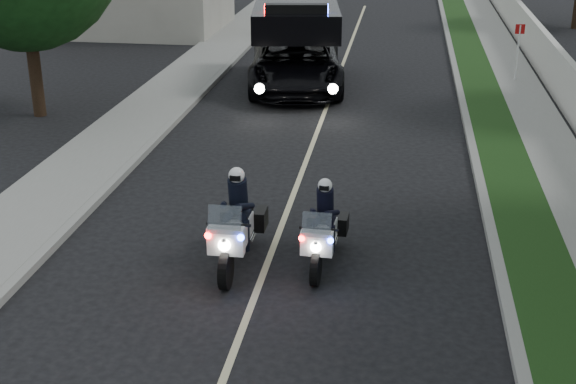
{
  "coord_description": "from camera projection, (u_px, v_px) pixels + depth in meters",
  "views": [
    {
      "loc": [
        2.23,
        -8.64,
        6.45
      ],
      "look_at": [
        0.23,
        4.81,
        1.0
      ],
      "focal_mm": 48.77,
      "sensor_mm": 36.0,
      "label": 1
    }
  ],
  "objects": [
    {
      "name": "police_moto_right",
      "position": [
        323.0,
        264.0,
        14.1
      ],
      "size": [
        0.74,
        1.91,
        1.6
      ],
      "primitive_type": null,
      "rotation": [
        0.0,
        0.0,
        -0.04
      ],
      "color": "white",
      "rests_on": "ground"
    },
    {
      "name": "police_moto_left",
      "position": [
        237.0,
        264.0,
        14.1
      ],
      "size": [
        0.75,
        2.13,
        1.8
      ],
      "primitive_type": null,
      "rotation": [
        0.0,
        0.0,
        0.01
      ],
      "color": "silver",
      "rests_on": "ground"
    },
    {
      "name": "tree_right_e",
      "position": [
        575.0,
        29.0,
        36.31
      ],
      "size": [
        6.11,
        6.11,
        7.72
      ],
      "primitive_type": null,
      "rotation": [
        0.0,
        0.0,
        0.42
      ],
      "color": "#143410",
      "rests_on": "ground"
    },
    {
      "name": "tree_left_far",
      "position": [
        161.0,
        18.0,
        38.93
      ],
      "size": [
        8.14,
        8.14,
        10.3
      ],
      "primitive_type": null,
      "rotation": [
        0.0,
        0.0,
        0.41
      ],
      "color": "#193410",
      "rests_on": "ground"
    },
    {
      "name": "curb_right",
      "position": [
        474.0,
        158.0,
        19.23
      ],
      "size": [
        0.2,
        60.0,
        0.15
      ],
      "primitive_type": "cube",
      "color": "gray",
      "rests_on": "ground"
    },
    {
      "name": "sign_post",
      "position": [
        514.0,
        84.0,
        26.5
      ],
      "size": [
        0.37,
        0.37,
        2.07
      ],
      "primitive_type": null,
      "rotation": [
        0.0,
        0.0,
        0.17
      ],
      "color": "red",
      "rests_on": "ground"
    },
    {
      "name": "grass_verge",
      "position": [
        504.0,
        159.0,
        19.14
      ],
      "size": [
        1.2,
        60.0,
        0.16
      ],
      "primitive_type": "cube",
      "color": "#193814",
      "rests_on": "ground"
    },
    {
      "name": "tree_left_near",
      "position": [
        40.0,
        115.0,
        22.96
      ],
      "size": [
        6.94,
        6.94,
        8.95
      ],
      "primitive_type": null,
      "rotation": [
        0.0,
        0.0,
        -0.37
      ],
      "color": "#164216",
      "rests_on": "ground"
    },
    {
      "name": "lane_marking",
      "position": [
        309.0,
        153.0,
        19.82
      ],
      "size": [
        0.12,
        50.0,
        0.01
      ],
      "primitive_type": "cube",
      "color": "#BFB78C",
      "rests_on": "ground"
    },
    {
      "name": "sidewalk_left",
      "position": [
        113.0,
        140.0,
        20.5
      ],
      "size": [
        2.0,
        60.0,
        0.16
      ],
      "primitive_type": "cube",
      "color": "gray",
      "rests_on": "ground"
    },
    {
      "name": "bicycle",
      "position": [
        282.0,
        37.0,
        34.36
      ],
      "size": [
        0.71,
        1.77,
        0.91
      ],
      "primitive_type": "imported",
      "rotation": [
        0.0,
        0.0,
        0.06
      ],
      "color": "black",
      "rests_on": "ground"
    },
    {
      "name": "police_suv",
      "position": [
        296.0,
        87.0,
        26.08
      ],
      "size": [
        3.82,
        6.74,
        3.11
      ],
      "primitive_type": "imported",
      "rotation": [
        0.0,
        0.0,
        0.14
      ],
      "color": "black",
      "rests_on": "ground"
    },
    {
      "name": "sidewalk_right",
      "position": [
        559.0,
        162.0,
        18.96
      ],
      "size": [
        1.4,
        60.0,
        0.16
      ],
      "primitive_type": "cube",
      "color": "gray",
      "rests_on": "ground"
    },
    {
      "name": "cyclist",
      "position": [
        282.0,
        37.0,
        34.36
      ],
      "size": [
        0.65,
        0.46,
        1.71
      ],
      "primitive_type": "imported",
      "rotation": [
        0.0,
        0.0,
        3.22
      ],
      "color": "black",
      "rests_on": "ground"
    },
    {
      "name": "curb_left",
      "position": [
        153.0,
        143.0,
        20.35
      ],
      "size": [
        0.2,
        60.0,
        0.15
      ],
      "primitive_type": "cube",
      "color": "gray",
      "rests_on": "ground"
    }
  ]
}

